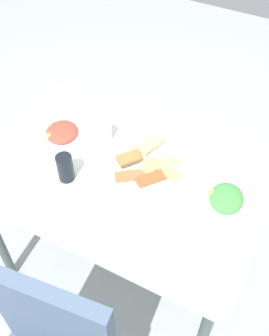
{
  "coord_description": "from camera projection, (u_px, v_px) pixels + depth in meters",
  "views": [
    {
      "loc": [
        -0.54,
        0.95,
        2.0
      ],
      "look_at": [
        -0.03,
        -0.03,
        0.76
      ],
      "focal_mm": 43.56,
      "sensor_mm": 36.0,
      "label": 1
    }
  ],
  "objects": [
    {
      "name": "ground_plane",
      "position": [
        127.0,
        264.0,
        2.22
      ],
      "size": [
        6.0,
        6.0,
        0.0
      ],
      "primitive_type": "plane",
      "color": "#A1A7A7"
    },
    {
      "name": "dining_table",
      "position": [
        124.0,
        189.0,
        1.73
      ],
      "size": [
        1.15,
        0.78,
        0.73
      ],
      "color": "white",
      "rests_on": "ground_plane"
    },
    {
      "name": "pide_platter",
      "position": [
        149.0,
        166.0,
        1.69
      ],
      "size": [
        0.29,
        0.31,
        0.05
      ],
      "color": "white",
      "rests_on": "dining_table"
    },
    {
      "name": "salad_plate_greens",
      "position": [
        62.0,
        133.0,
        1.81
      ],
      "size": [
        0.2,
        0.2,
        0.04
      ],
      "color": "white",
      "rests_on": "dining_table"
    },
    {
      "name": "salad_plate_rice",
      "position": [
        226.0,
        199.0,
        1.56
      ],
      "size": [
        0.21,
        0.21,
        0.06
      ],
      "color": "white",
      "rests_on": "dining_table"
    },
    {
      "name": "soda_can",
      "position": [
        65.0,
        168.0,
        1.62
      ],
      "size": [
        0.09,
        0.09,
        0.12
      ],
      "primitive_type": "cylinder",
      "rotation": [
        0.0,
        0.0,
        1.94
      ],
      "color": "black",
      "rests_on": "dining_table"
    },
    {
      "name": "drinking_glass",
      "position": [
        104.0,
        131.0,
        1.78
      ],
      "size": [
        0.07,
        0.07,
        0.09
      ],
      "primitive_type": "cylinder",
      "color": "silver",
      "rests_on": "dining_table"
    }
  ]
}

